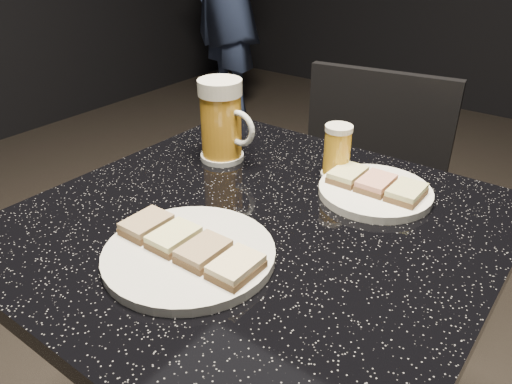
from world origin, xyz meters
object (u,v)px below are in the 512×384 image
beer_mug (222,121)px  plate_large (189,254)px  table (256,334)px  beer_tumbler (337,152)px  plate_small (375,192)px  chair (357,220)px

beer_mug → plate_large: bearing=-58.0°
table → beer_tumbler: size_ratio=7.65×
plate_small → chair: (-0.16, 0.29, -0.26)m
plate_large → table: size_ratio=0.32×
table → chair: size_ratio=0.88×
plate_large → table: plate_large is taller
beer_tumbler → plate_small: bearing=-15.3°
table → plate_small: bearing=58.3°
plate_small → table: bearing=-121.7°
plate_small → beer_mug: bearing=-172.0°
plate_small → chair: chair is taller
beer_tumbler → beer_mug: bearing=-162.4°
plate_large → beer_mug: 0.34m
plate_small → beer_tumbler: bearing=164.7°
chair → table: bearing=-85.1°
beer_mug → chair: (0.15, 0.34, -0.33)m
plate_small → table: plate_small is taller
plate_large → beer_mug: size_ratio=1.51×
beer_tumbler → chair: 0.41m
chair → plate_small: bearing=-62.1°
beer_mug → beer_tumbler: (0.21, 0.07, -0.03)m
table → chair: bearing=94.9°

